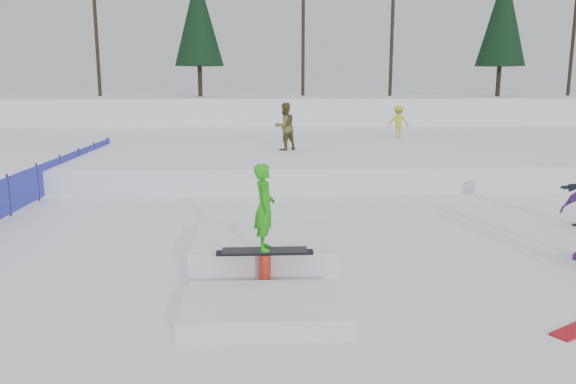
{
  "coord_description": "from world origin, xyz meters",
  "views": [
    {
      "loc": [
        -0.09,
        -9.66,
        3.41
      ],
      "look_at": [
        0.5,
        2.0,
        1.1
      ],
      "focal_mm": 35.0,
      "sensor_mm": 36.0,
      "label": 1
    }
  ],
  "objects_px": {
    "safety_fence": "(38,182)",
    "jib_rail_feature": "(265,261)",
    "walker_olive": "(285,126)",
    "walker_ygreen": "(398,122)"
  },
  "relations": [
    {
      "from": "safety_fence",
      "to": "jib_rail_feature",
      "type": "bearing_deg",
      "value": -46.34
    },
    {
      "from": "safety_fence",
      "to": "walker_olive",
      "type": "bearing_deg",
      "value": 35.4
    },
    {
      "from": "walker_ygreen",
      "to": "jib_rail_feature",
      "type": "distance_m",
      "value": 17.87
    },
    {
      "from": "walker_ygreen",
      "to": "jib_rail_feature",
      "type": "height_order",
      "value": "walker_ygreen"
    },
    {
      "from": "walker_ygreen",
      "to": "safety_fence",
      "type": "bearing_deg",
      "value": 48.15
    },
    {
      "from": "walker_olive",
      "to": "walker_ygreen",
      "type": "distance_m",
      "value": 7.2
    },
    {
      "from": "jib_rail_feature",
      "to": "walker_ygreen",
      "type": "bearing_deg",
      "value": 68.82
    },
    {
      "from": "safety_fence",
      "to": "walker_ygreen",
      "type": "bearing_deg",
      "value": 37.28
    },
    {
      "from": "walker_olive",
      "to": "safety_fence",
      "type": "bearing_deg",
      "value": 0.89
    },
    {
      "from": "safety_fence",
      "to": "walker_olive",
      "type": "distance_m",
      "value": 9.12
    }
  ]
}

